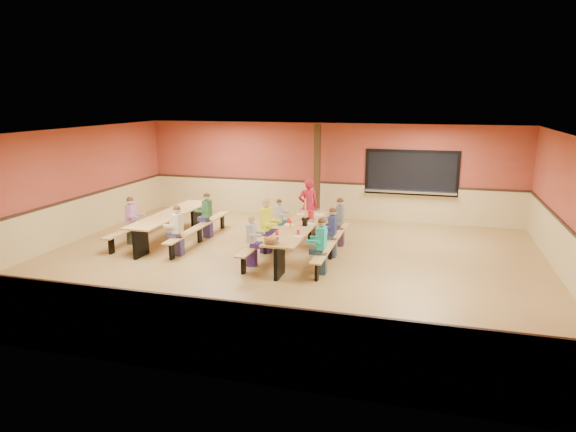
# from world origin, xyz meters

# --- Properties ---
(ground) EXTENTS (12.00, 12.00, 0.00)m
(ground) POSITION_xyz_m (0.00, 0.00, 0.00)
(ground) COLOR olive
(ground) RESTS_ON ground
(room_envelope) EXTENTS (12.04, 10.04, 3.02)m
(room_envelope) POSITION_xyz_m (0.00, 0.00, 0.69)
(room_envelope) COLOR #9B3E2D
(room_envelope) RESTS_ON ground
(kitchen_pass_through) EXTENTS (2.78, 0.28, 1.38)m
(kitchen_pass_through) POSITION_xyz_m (2.60, 4.96, 1.49)
(kitchen_pass_through) COLOR black
(kitchen_pass_through) RESTS_ON ground
(structural_post) EXTENTS (0.18, 0.18, 3.00)m
(structural_post) POSITION_xyz_m (-0.20, 4.40, 1.50)
(structural_post) COLOR #311F10
(structural_post) RESTS_ON ground
(cafeteria_table_main) EXTENTS (1.91, 3.70, 0.74)m
(cafeteria_table_main) POSITION_xyz_m (0.14, 0.71, 0.53)
(cafeteria_table_main) COLOR tan
(cafeteria_table_main) RESTS_ON ground
(cafeteria_table_second) EXTENTS (1.91, 3.70, 0.74)m
(cafeteria_table_second) POSITION_xyz_m (-3.51, 1.20, 0.53)
(cafeteria_table_second) COLOR tan
(cafeteria_table_second) RESTS_ON ground
(seated_child_white_left) EXTENTS (0.35, 0.28, 1.16)m
(seated_child_white_left) POSITION_xyz_m (-0.68, -0.28, 0.58)
(seated_child_white_left) COLOR #B9B9BF
(seated_child_white_left) RESTS_ON ground
(seated_adult_yellow) EXTENTS (0.44, 0.36, 1.35)m
(seated_adult_yellow) POSITION_xyz_m (-0.68, 0.79, 0.67)
(seated_adult_yellow) COLOR yellow
(seated_adult_yellow) RESTS_ON ground
(seated_child_grey_left) EXTENTS (0.33, 0.27, 1.12)m
(seated_child_grey_left) POSITION_xyz_m (-0.68, 1.92, 0.56)
(seated_child_grey_left) COLOR #B0B0B0
(seated_child_grey_left) RESTS_ON ground
(seated_child_teal_right) EXTENTS (0.38, 0.31, 1.24)m
(seated_child_teal_right) POSITION_xyz_m (0.97, -0.39, 0.62)
(seated_child_teal_right) COLOR #19AF9B
(seated_child_teal_right) RESTS_ON ground
(seated_child_navy_right) EXTENTS (0.37, 0.30, 1.20)m
(seated_child_navy_right) POSITION_xyz_m (0.97, 0.86, 0.60)
(seated_child_navy_right) COLOR navy
(seated_child_navy_right) RESTS_ON ground
(seated_child_char_right) EXTENTS (0.38, 0.31, 1.24)m
(seated_child_char_right) POSITION_xyz_m (0.97, 1.88, 0.62)
(seated_child_char_right) COLOR #4F585B
(seated_child_char_right) RESTS_ON ground
(seated_child_purple_sec) EXTENTS (0.38, 0.31, 1.23)m
(seated_child_purple_sec) POSITION_xyz_m (-4.33, 0.60, 0.62)
(seated_child_purple_sec) COLOR #A06291
(seated_child_purple_sec) RESTS_ON ground
(seated_child_green_sec) EXTENTS (0.38, 0.31, 1.22)m
(seated_child_green_sec) POSITION_xyz_m (-2.68, 1.73, 0.61)
(seated_child_green_sec) COLOR #2D6239
(seated_child_green_sec) RESTS_ON ground
(seated_child_tan_sec) EXTENTS (0.38, 0.31, 1.23)m
(seated_child_tan_sec) POSITION_xyz_m (-2.68, 0.00, 0.61)
(seated_child_tan_sec) COLOR beige
(seated_child_tan_sec) RESTS_ON ground
(standing_woman) EXTENTS (0.68, 0.61, 1.57)m
(standing_woman) POSITION_xyz_m (-0.11, 2.87, 0.79)
(standing_woman) COLOR #B2142A
(standing_woman) RESTS_ON ground
(punch_pitcher) EXTENTS (0.16, 0.16, 0.22)m
(punch_pitcher) POSITION_xyz_m (0.26, 1.59, 0.85)
(punch_pitcher) COLOR red
(punch_pitcher) RESTS_ON cafeteria_table_main
(chip_bowl) EXTENTS (0.32, 0.32, 0.15)m
(chip_bowl) POSITION_xyz_m (-0.02, -0.86, 0.81)
(chip_bowl) COLOR orange
(chip_bowl) RESTS_ON cafeteria_table_main
(napkin_dispenser) EXTENTS (0.10, 0.14, 0.13)m
(napkin_dispenser) POSITION_xyz_m (0.29, 0.85, 0.80)
(napkin_dispenser) COLOR black
(napkin_dispenser) RESTS_ON cafeteria_table_main
(condiment_mustard) EXTENTS (0.06, 0.06, 0.17)m
(condiment_mustard) POSITION_xyz_m (0.09, 0.28, 0.82)
(condiment_mustard) COLOR yellow
(condiment_mustard) RESTS_ON cafeteria_table_main
(condiment_ketchup) EXTENTS (0.06, 0.06, 0.17)m
(condiment_ketchup) POSITION_xyz_m (0.01, 0.56, 0.82)
(condiment_ketchup) COLOR #B2140F
(condiment_ketchup) RESTS_ON cafeteria_table_main
(table_paddle) EXTENTS (0.16, 0.16, 0.56)m
(table_paddle) POSITION_xyz_m (0.17, 1.40, 0.88)
(table_paddle) COLOR black
(table_paddle) RESTS_ON cafeteria_table_main
(place_settings) EXTENTS (0.65, 3.30, 0.11)m
(place_settings) POSITION_xyz_m (0.14, 0.71, 0.80)
(place_settings) COLOR beige
(place_settings) RESTS_ON cafeteria_table_main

